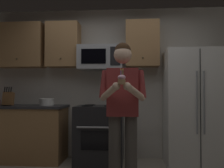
{
  "coord_description": "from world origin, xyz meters",
  "views": [
    {
      "loc": [
        0.38,
        -2.81,
        1.17
      ],
      "look_at": [
        0.13,
        0.35,
        1.25
      ],
      "focal_mm": 41.36,
      "sensor_mm": 36.0,
      "label": 1
    }
  ],
  "objects_px": {
    "oven_range": "(100,134)",
    "refrigerator": "(194,108)",
    "microwave": "(101,58)",
    "cupcake": "(122,79)",
    "knife_block": "(8,99)",
    "person": "(123,105)",
    "bowl_large_white": "(47,102)"
  },
  "relations": [
    {
      "from": "refrigerator",
      "to": "person",
      "type": "relative_size",
      "value": 1.02
    },
    {
      "from": "bowl_large_white",
      "to": "person",
      "type": "xyz_separation_m",
      "value": [
        1.31,
        -1.06,
        0.02
      ]
    },
    {
      "from": "bowl_large_white",
      "to": "cupcake",
      "type": "xyz_separation_m",
      "value": [
        1.31,
        -1.39,
        0.31
      ]
    },
    {
      "from": "refrigerator",
      "to": "knife_block",
      "type": "distance_m",
      "value": 3.03
    },
    {
      "from": "knife_block",
      "to": "person",
      "type": "xyz_separation_m",
      "value": [
        1.94,
        -0.99,
        -0.04
      ]
    },
    {
      "from": "refrigerator",
      "to": "knife_block",
      "type": "relative_size",
      "value": 5.63
    },
    {
      "from": "refrigerator",
      "to": "knife_block",
      "type": "xyz_separation_m",
      "value": [
        -3.03,
        0.01,
        0.13
      ]
    },
    {
      "from": "microwave",
      "to": "person",
      "type": "height_order",
      "value": "microwave"
    },
    {
      "from": "oven_range",
      "to": "refrigerator",
      "type": "relative_size",
      "value": 0.52
    },
    {
      "from": "refrigerator",
      "to": "person",
      "type": "distance_m",
      "value": 1.47
    },
    {
      "from": "person",
      "to": "cupcake",
      "type": "xyz_separation_m",
      "value": [
        0.0,
        -0.33,
        0.3
      ]
    },
    {
      "from": "knife_block",
      "to": "bowl_large_white",
      "type": "height_order",
      "value": "knife_block"
    },
    {
      "from": "microwave",
      "to": "knife_block",
      "type": "distance_m",
      "value": 1.68
    },
    {
      "from": "refrigerator",
      "to": "cupcake",
      "type": "bearing_deg",
      "value": -129.62
    },
    {
      "from": "oven_range",
      "to": "person",
      "type": "relative_size",
      "value": 0.53
    },
    {
      "from": "microwave",
      "to": "cupcake",
      "type": "xyz_separation_m",
      "value": [
        0.41,
        -1.47,
        -0.43
      ]
    },
    {
      "from": "bowl_large_white",
      "to": "cupcake",
      "type": "height_order",
      "value": "cupcake"
    },
    {
      "from": "microwave",
      "to": "bowl_large_white",
      "type": "xyz_separation_m",
      "value": [
        -0.9,
        -0.08,
        -0.74
      ]
    },
    {
      "from": "knife_block",
      "to": "cupcake",
      "type": "height_order",
      "value": "cupcake"
    },
    {
      "from": "microwave",
      "to": "knife_block",
      "type": "bearing_deg",
      "value": -174.43
    },
    {
      "from": "bowl_large_white",
      "to": "refrigerator",
      "type": "bearing_deg",
      "value": -1.9
    },
    {
      "from": "refrigerator",
      "to": "knife_block",
      "type": "height_order",
      "value": "refrigerator"
    },
    {
      "from": "refrigerator",
      "to": "bowl_large_white",
      "type": "relative_size",
      "value": 7.41
    },
    {
      "from": "cupcake",
      "to": "bowl_large_white",
      "type": "bearing_deg",
      "value": 133.31
    },
    {
      "from": "microwave",
      "to": "cupcake",
      "type": "relative_size",
      "value": 4.26
    },
    {
      "from": "person",
      "to": "refrigerator",
      "type": "bearing_deg",
      "value": 42.14
    },
    {
      "from": "oven_range",
      "to": "refrigerator",
      "type": "height_order",
      "value": "refrigerator"
    },
    {
      "from": "knife_block",
      "to": "bowl_large_white",
      "type": "distance_m",
      "value": 0.64
    },
    {
      "from": "oven_range",
      "to": "microwave",
      "type": "xyz_separation_m",
      "value": [
        0.0,
        0.12,
        1.26
      ]
    },
    {
      "from": "refrigerator",
      "to": "bowl_large_white",
      "type": "height_order",
      "value": "refrigerator"
    },
    {
      "from": "refrigerator",
      "to": "oven_range",
      "type": "bearing_deg",
      "value": 178.5
    },
    {
      "from": "person",
      "to": "oven_range",
      "type": "bearing_deg",
      "value": 112.08
    }
  ]
}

